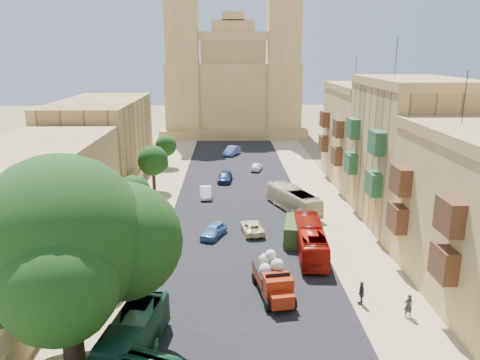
{
  "coord_description": "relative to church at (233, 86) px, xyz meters",
  "views": [
    {
      "loc": [
        -1.19,
        -17.95,
        16.04
      ],
      "look_at": [
        0.0,
        26.0,
        4.0
      ],
      "focal_mm": 35.0,
      "sensor_mm": 36.0,
      "label": 1
    }
  ],
  "objects": [
    {
      "name": "road_surface",
      "position": [
        0.0,
        -48.61,
        -9.51
      ],
      "size": [
        14.0,
        140.0,
        0.01
      ],
      "primitive_type": "cube",
      "color": "black",
      "rests_on": "ground"
    },
    {
      "name": "sidewalk_east",
      "position": [
        9.5,
        -48.61,
        -9.51
      ],
      "size": [
        5.0,
        140.0,
        0.01
      ],
      "primitive_type": "cube",
      "color": "tan",
      "rests_on": "ground"
    },
    {
      "name": "sidewalk_west",
      "position": [
        -9.5,
        -48.61,
        -9.51
      ],
      "size": [
        5.0,
        140.0,
        0.01
      ],
      "primitive_type": "cube",
      "color": "tan",
      "rests_on": "ground"
    },
    {
      "name": "kerb_east",
      "position": [
        7.0,
        -48.61,
        -9.46
      ],
      "size": [
        0.25,
        140.0,
        0.12
      ],
      "primitive_type": "cube",
      "color": "tan",
      "rests_on": "ground"
    },
    {
      "name": "kerb_west",
      "position": [
        -7.0,
        -48.61,
        -9.46
      ],
      "size": [
        0.25,
        140.0,
        0.12
      ],
      "primitive_type": "cube",
      "color": "tan",
      "rests_on": "ground"
    },
    {
      "name": "townhouse_c",
      "position": [
        15.95,
        -53.61,
        -2.61
      ],
      "size": [
        9.0,
        14.0,
        17.4
      ],
      "color": "tan",
      "rests_on": "ground"
    },
    {
      "name": "townhouse_d",
      "position": [
        15.95,
        -39.61,
        -3.36
      ],
      "size": [
        9.0,
        14.0,
        15.9
      ],
      "color": "tan",
      "rests_on": "ground"
    },
    {
      "name": "west_wall",
      "position": [
        -12.5,
        -58.61,
        -8.62
      ],
      "size": [
        1.0,
        40.0,
        1.8
      ],
      "primitive_type": "cube",
      "color": "tan",
      "rests_on": "ground"
    },
    {
      "name": "west_building_low",
      "position": [
        -18.0,
        -60.61,
        -5.32
      ],
      "size": [
        10.0,
        28.0,
        8.4
      ],
      "primitive_type": "cube",
      "color": "#A07E46",
      "rests_on": "ground"
    },
    {
      "name": "west_building_mid",
      "position": [
        -18.0,
        -34.61,
        -4.52
      ],
      "size": [
        10.0,
        22.0,
        10.0
      ],
      "primitive_type": "cube",
      "color": "tan",
      "rests_on": "ground"
    },
    {
      "name": "church",
      "position": [
        0.0,
        0.0,
        0.0
      ],
      "size": [
        28.0,
        22.5,
        36.3
      ],
      "color": "tan",
      "rests_on": "ground"
    },
    {
      "name": "ficus_tree",
      "position": [
        -9.4,
        -74.61,
        -2.81
      ],
      "size": [
        11.34,
        10.43,
        11.34
      ],
      "color": "#332419",
      "rests_on": "ground"
    },
    {
      "name": "street_tree_a",
      "position": [
        -10.0,
        -66.61,
        -6.63
      ],
      "size": [
        2.81,
        2.81,
        4.32
      ],
      "color": "#332419",
      "rests_on": "ground"
    },
    {
      "name": "street_tree_b",
      "position": [
        -10.0,
        -54.61,
        -6.15
      ],
      "size": [
        3.27,
        3.27,
        5.03
      ],
      "color": "#332419",
      "rests_on": "ground"
    },
    {
      "name": "street_tree_c",
      "position": [
        -10.0,
        -42.61,
        -5.82
      ],
      "size": [
        3.59,
        3.59,
        5.51
      ],
      "color": "#332419",
      "rests_on": "ground"
    },
    {
      "name": "street_tree_d",
      "position": [
        -10.0,
        -30.61,
        -6.4
      ],
      "size": [
        3.03,
        3.03,
        4.66
      ],
      "color": "#332419",
      "rests_on": "ground"
    },
    {
      "name": "red_truck",
      "position": [
        1.84,
        -67.86,
        -8.2
      ],
      "size": [
        2.73,
        5.34,
        2.99
      ],
      "color": "maroon",
      "rests_on": "ground"
    },
    {
      "name": "olive_pickup",
      "position": [
        4.76,
        -58.41,
        -8.62
      ],
      "size": [
        2.7,
        4.71,
        1.83
      ],
      "color": "#32471A",
      "rests_on": "ground"
    },
    {
      "name": "bus_green_north",
      "position": [
        -6.5,
        -75.52,
        -8.24
      ],
      "size": [
        3.51,
        9.38,
        2.55
      ],
      "primitive_type": "imported",
      "rotation": [
        0.0,
        0.0,
        -0.15
      ],
      "color": "#194D33",
      "rests_on": "ground"
    },
    {
      "name": "bus_red_east",
      "position": [
        5.54,
        -61.14,
        -8.28
      ],
      "size": [
        2.71,
        8.99,
        2.47
      ],
      "primitive_type": "imported",
      "rotation": [
        0.0,
        0.0,
        3.07
      ],
      "color": "#991308",
      "rests_on": "ground"
    },
    {
      "name": "bus_cream_east",
      "position": [
        5.62,
        -50.2,
        -8.31
      ],
      "size": [
        5.07,
        8.8,
        2.41
      ],
      "primitive_type": "imported",
      "rotation": [
        0.0,
        0.0,
        3.52
      ],
      "color": "beige",
      "rests_on": "ground"
    },
    {
      "name": "car_blue_a",
      "position": [
        -2.49,
        -57.27,
        -8.91
      ],
      "size": [
        2.69,
        3.82,
        1.21
      ],
      "primitive_type": "imported",
      "rotation": [
        0.0,
        0.0,
        -0.4
      ],
      "color": "#457AB6",
      "rests_on": "ground"
    },
    {
      "name": "car_white_a",
      "position": [
        -3.73,
        -45.39,
        -8.9
      ],
      "size": [
        1.58,
        3.81,
        1.23
      ],
      "primitive_type": "imported",
      "rotation": [
        0.0,
        0.0,
        0.08
      ],
      "color": "white",
      "rests_on": "ground"
    },
    {
      "name": "car_cream",
      "position": [
        1.0,
        -56.42,
        -8.97
      ],
      "size": [
        2.34,
        4.11,
        1.08
      ],
      "primitive_type": "imported",
      "rotation": [
        0.0,
        0.0,
        3.29
      ],
      "color": "beige",
      "rests_on": "ground"
    },
    {
      "name": "car_dkblue",
      "position": [
        -1.55,
        -38.68,
        -8.91
      ],
      "size": [
        2.1,
        4.31,
        1.21
      ],
      "primitive_type": "imported",
      "rotation": [
        0.0,
        0.0,
        -0.1
      ],
      "color": "#0F244F",
      "rests_on": "ground"
    },
    {
      "name": "car_white_b",
      "position": [
        2.87,
        -32.89,
        -8.96
      ],
      "size": [
        2.05,
        3.46,
        1.1
      ],
      "primitive_type": "imported",
      "rotation": [
        0.0,
        0.0,
        2.9
      ],
      "color": "white",
      "rests_on": "ground"
    },
    {
      "name": "car_blue_b",
      "position": [
        -0.5,
        -22.61,
        -8.82
      ],
      "size": [
        3.0,
        4.48,
        1.4
      ],
      "primitive_type": "imported",
      "rotation": [
        0.0,
        0.0,
        -0.4
      ],
      "color": "#496AAF",
      "rests_on": "ground"
    },
    {
      "name": "pedestrian_a",
      "position": [
        10.03,
        -70.8,
        -8.75
      ],
      "size": [
        0.59,
        0.41,
        1.53
      ],
      "primitive_type": "imported",
      "rotation": [
        0.0,
        0.0,
        3.23
      ],
      "color": "#262427",
      "rests_on": "ground"
    },
    {
      "name": "pedestrian_c",
      "position": [
        7.5,
        -69.24,
        -8.7
      ],
      "size": [
        0.43,
        0.96,
        1.62
      ],
      "primitive_type": "imported",
      "rotation": [
        0.0,
        0.0,
        4.68
      ],
      "color": "#373941",
      "rests_on": "ground"
    }
  ]
}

